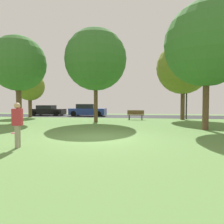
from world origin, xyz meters
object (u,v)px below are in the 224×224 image
(oak_tree_center, at_px, (96,60))
(frisbee_disc, at_px, (14,133))
(oak_tree_left, at_px, (30,86))
(parked_car_blue, at_px, (88,111))
(street_lamp_post, at_px, (187,96))
(maple_tree_far, at_px, (207,44))
(park_bench, at_px, (136,115))
(birch_tree_lone, at_px, (183,68))
(person_catcher, at_px, (17,123))
(parked_car_black, at_px, (48,111))
(maple_tree_near, at_px, (18,64))

(oak_tree_center, bearing_deg, frisbee_disc, -110.50)
(oak_tree_left, height_order, parked_car_blue, oak_tree_left)
(street_lamp_post, bearing_deg, maple_tree_far, -93.65)
(frisbee_disc, distance_m, park_bench, 11.65)
(birch_tree_lone, height_order, street_lamp_post, birch_tree_lone)
(oak_tree_center, distance_m, oak_tree_left, 9.95)
(person_catcher, relative_size, frisbee_disc, 5.83)
(frisbee_disc, height_order, parked_car_black, parked_car_black)
(person_catcher, relative_size, parked_car_black, 0.36)
(oak_tree_left, relative_size, park_bench, 3.20)
(person_catcher, xyz_separation_m, frisbee_disc, (-2.31, 3.11, -0.85))
(person_catcher, bearing_deg, birch_tree_lone, 46.44)
(maple_tree_near, relative_size, person_catcher, 4.48)
(maple_tree_far, relative_size, frisbee_disc, 27.25)
(oak_tree_center, distance_m, frisbee_disc, 9.13)
(maple_tree_far, xyz_separation_m, park_bench, (-4.36, 7.07, -4.47))
(maple_tree_near, relative_size, frisbee_disc, 26.12)
(oak_tree_center, distance_m, parked_car_black, 12.67)
(oak_tree_center, xyz_separation_m, parked_car_black, (-8.43, 8.30, -4.54))
(birch_tree_lone, bearing_deg, park_bench, -170.36)
(maple_tree_near, height_order, park_bench, maple_tree_near)
(oak_tree_center, height_order, person_catcher, oak_tree_center)
(maple_tree_far, relative_size, parked_car_black, 1.70)
(frisbee_disc, bearing_deg, park_bench, 60.04)
(maple_tree_near, xyz_separation_m, oak_tree_left, (-2.48, 5.81, -1.32))
(oak_tree_left, relative_size, parked_car_blue, 1.15)
(frisbee_disc, bearing_deg, maple_tree_near, 121.24)
(oak_tree_center, height_order, parked_car_blue, oak_tree_center)
(frisbee_disc, height_order, street_lamp_post, street_lamp_post)
(birch_tree_lone, relative_size, frisbee_disc, 27.60)
(parked_car_blue, relative_size, street_lamp_post, 0.99)
(oak_tree_center, height_order, maple_tree_far, oak_tree_center)
(birch_tree_lone, bearing_deg, person_catcher, -119.65)
(person_catcher, bearing_deg, maple_tree_near, 109.27)
(frisbee_disc, bearing_deg, oak_tree_left, 117.35)
(person_catcher, distance_m, parked_car_blue, 18.33)
(maple_tree_near, xyz_separation_m, park_bench, (9.36, 4.24, -4.33))
(parked_car_blue, bearing_deg, street_lamp_post, -17.90)
(oak_tree_left, distance_m, parked_car_black, 4.68)
(parked_car_black, relative_size, street_lamp_post, 0.96)
(frisbee_disc, bearing_deg, birch_tree_lone, 46.60)
(birch_tree_lone, xyz_separation_m, person_catcher, (-7.94, -13.95, -4.08))
(frisbee_disc, relative_size, parked_car_black, 0.06)
(oak_tree_center, relative_size, maple_tree_near, 1.10)
(oak_tree_center, relative_size, park_bench, 4.83)
(oak_tree_center, relative_size, maple_tree_far, 1.05)
(maple_tree_near, height_order, oak_tree_left, maple_tree_near)
(birch_tree_lone, height_order, oak_tree_left, birch_tree_lone)
(birch_tree_lone, height_order, parked_car_blue, birch_tree_lone)
(maple_tree_near, relative_size, parked_car_blue, 1.58)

